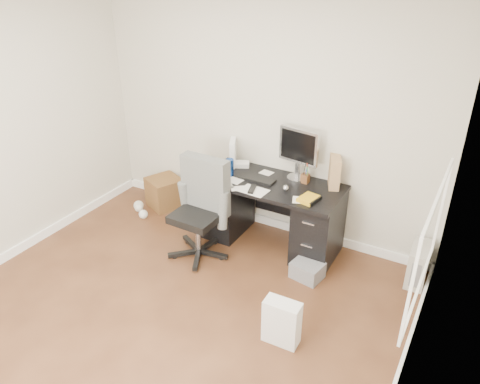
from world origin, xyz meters
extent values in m
plane|color=#402314|center=(0.00, 0.00, 0.00)|extent=(4.00, 4.00, 0.00)
cube|color=beige|center=(0.00, 2.00, 1.35)|extent=(4.00, 0.02, 2.70)
cube|color=beige|center=(2.00, 0.00, 1.35)|extent=(0.02, 4.00, 2.70)
cube|color=white|center=(0.00, 1.99, 0.05)|extent=(4.00, 0.03, 0.10)
cube|color=white|center=(-1.99, 0.00, 0.05)|extent=(0.03, 4.00, 0.10)
cube|color=black|center=(0.30, 1.65, 0.73)|extent=(1.50, 0.70, 0.04)
cube|color=black|center=(-0.25, 1.65, 0.35)|extent=(0.40, 0.60, 0.71)
cube|color=black|center=(0.85, 1.65, 0.35)|extent=(0.40, 0.60, 0.71)
cube|color=black|center=(0.30, 1.98, 0.45)|extent=(0.70, 0.03, 0.51)
cube|color=black|center=(0.13, 1.64, 0.76)|extent=(0.41, 0.15, 0.02)
sphere|color=#ACACB0|center=(0.50, 1.55, 0.78)|extent=(0.08, 0.08, 0.07)
cylinder|color=navy|center=(-0.17, 1.59, 0.85)|extent=(0.11, 0.11, 0.19)
cube|color=white|center=(-0.29, 1.85, 0.90)|extent=(0.22, 0.28, 0.29)
cube|color=tan|center=(0.88, 1.91, 0.91)|extent=(0.23, 0.31, 0.32)
cube|color=gold|center=(0.79, 1.48, 0.77)|extent=(0.20, 0.24, 0.04)
cube|color=#B2AEA0|center=(1.86, 1.75, 0.20)|extent=(0.19, 0.40, 0.39)
cube|color=silver|center=(1.03, 0.36, 0.20)|extent=(0.31, 0.22, 0.41)
cube|color=#523018|center=(-1.24, 1.76, 0.19)|extent=(0.50, 0.50, 0.38)
cube|color=slate|center=(0.90, 1.27, 0.09)|extent=(0.33, 0.29, 0.17)
camera|label=1|loc=(2.16, -2.34, 2.95)|focal=35.00mm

